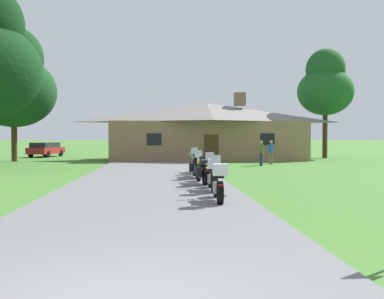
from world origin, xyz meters
TOP-DOWN VIEW (x-y plane):
  - ground_plane at (0.00, 20.00)m, footprint 500.00×500.00m
  - asphalt_driveway at (0.00, 18.00)m, footprint 6.40×80.00m
  - motorcycle_yellow_nearest_to_camera at (2.14, 7.80)m, footprint 0.66×2.08m
  - motorcycle_green_second_in_row at (2.27, 10.36)m, footprint 0.66×2.08m
  - motorcycle_yellow_third_in_row at (2.16, 12.52)m, footprint 0.84×2.08m
  - motorcycle_silver_fourth_in_row at (2.11, 15.09)m, footprint 0.73×2.08m
  - motorcycle_black_farthest_in_row at (2.33, 17.67)m, footprint 0.66×2.08m
  - stone_lodge at (4.39, 32.18)m, footprint 16.72×7.19m
  - bystander_blue_shirt_near_lodge at (8.22, 25.41)m, footprint 0.50×0.36m
  - bystander_olive_shirt_beside_signpost at (7.16, 23.89)m, footprint 0.25×0.55m
  - tree_left_far at (-10.98, 30.28)m, footprint 6.54×6.54m
  - tree_right_of_lodge at (15.43, 33.98)m, footprint 5.02×5.02m
  - parked_red_suv_far_left at (-10.63, 38.28)m, footprint 2.71×4.87m

SIDE VIEW (x-z plane):
  - ground_plane at x=0.00m, z-range 0.00..0.00m
  - asphalt_driveway at x=0.00m, z-range 0.00..0.06m
  - motorcycle_yellow_third_in_row at x=2.16m, z-range -0.04..1.26m
  - motorcycle_silver_fourth_in_row at x=2.11m, z-range -0.04..1.26m
  - motorcycle_yellow_nearest_to_camera at x=2.14m, z-range -0.03..1.27m
  - motorcycle_green_second_in_row at x=2.27m, z-range -0.03..1.27m
  - motorcycle_black_farthest_in_row at x=2.33m, z-range -0.03..1.27m
  - parked_red_suv_far_left at x=-10.63m, z-range 0.08..1.48m
  - bystander_blue_shirt_near_lodge at x=8.22m, z-range 0.11..1.79m
  - bystander_olive_shirt_beside_signpost at x=7.16m, z-range 0.11..1.79m
  - stone_lodge at x=4.39m, z-range -0.38..5.33m
  - tree_left_far at x=-10.98m, z-range 0.98..11.52m
  - tree_right_of_lodge at x=15.43m, z-range 1.66..11.59m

